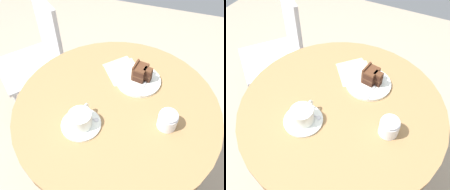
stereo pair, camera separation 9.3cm
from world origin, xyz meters
The scene contains 11 objects.
ground_plane centered at (0.00, 0.00, -0.01)m, with size 4.40×4.40×0.01m, color gray.
cafe_table centered at (0.00, 0.00, 0.62)m, with size 0.83×0.83×0.74m.
saucer centered at (-0.14, 0.10, 0.74)m, with size 0.15×0.15×0.01m.
coffee_cup centered at (-0.14, 0.09, 0.78)m, with size 0.12×0.09×0.06m.
teaspoon centered at (-0.11, 0.07, 0.75)m, with size 0.02×0.09×0.00m.
cake_plate centered at (0.15, -0.05, 0.74)m, with size 0.19×0.19×0.01m.
cake_slice centered at (0.16, -0.06, 0.78)m, with size 0.07×0.08×0.07m.
fork centered at (0.11, -0.08, 0.75)m, with size 0.14×0.03×0.00m.
napkin centered at (0.19, 0.03, 0.74)m, with size 0.21×0.21×0.00m.
cafe_chair centered at (0.42, 0.66, 0.51)m, with size 0.53×0.53×0.86m.
sugar_pot centered at (-0.04, -0.21, 0.77)m, with size 0.07×0.07×0.08m.
Camera 2 is at (-0.54, -0.26, 1.48)m, focal length 38.00 mm.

